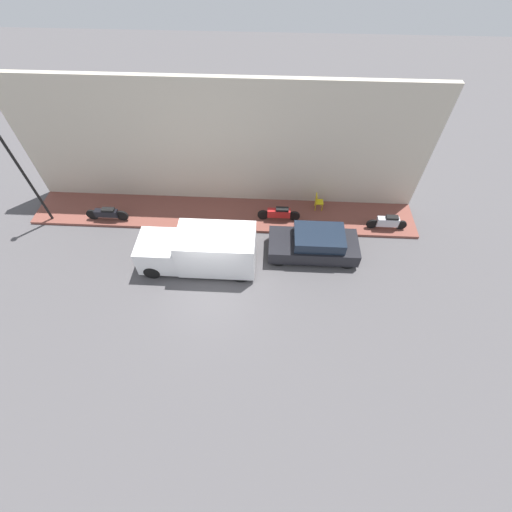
{
  "coord_description": "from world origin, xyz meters",
  "views": [
    {
      "loc": [
        -8.47,
        -2.32,
        12.46
      ],
      "look_at": [
        1.06,
        -1.83,
        0.6
      ],
      "focal_mm": 24.0,
      "sensor_mm": 36.0,
      "label": 1
    }
  ],
  "objects_px": {
    "streetlamp": "(19,167)",
    "cafe_chair": "(318,201)",
    "scooter_silver": "(388,222)",
    "motorcycle_red": "(279,213)",
    "parked_car": "(314,244)",
    "motorcycle_black": "(107,213)",
    "delivery_van": "(199,250)"
  },
  "relations": [
    {
      "from": "motorcycle_black",
      "to": "motorcycle_red",
      "type": "bearing_deg",
      "value": -87.02
    },
    {
      "from": "motorcycle_red",
      "to": "cafe_chair",
      "type": "xyz_separation_m",
      "value": [
        0.91,
        -1.97,
        0.1
      ]
    },
    {
      "from": "scooter_silver",
      "to": "motorcycle_red",
      "type": "bearing_deg",
      "value": 86.28
    },
    {
      "from": "streetlamp",
      "to": "scooter_silver",
      "type": "bearing_deg",
      "value": -89.39
    },
    {
      "from": "streetlamp",
      "to": "cafe_chair",
      "type": "bearing_deg",
      "value": -83.92
    },
    {
      "from": "delivery_van",
      "to": "scooter_silver",
      "type": "height_order",
      "value": "delivery_van"
    },
    {
      "from": "parked_car",
      "to": "motorcycle_red",
      "type": "height_order",
      "value": "parked_car"
    },
    {
      "from": "scooter_silver",
      "to": "streetlamp",
      "type": "bearing_deg",
      "value": 90.61
    },
    {
      "from": "motorcycle_black",
      "to": "cafe_chair",
      "type": "height_order",
      "value": "cafe_chair"
    },
    {
      "from": "motorcycle_red",
      "to": "streetlamp",
      "type": "xyz_separation_m",
      "value": [
        -0.52,
        11.47,
        2.7
      ]
    },
    {
      "from": "delivery_van",
      "to": "motorcycle_black",
      "type": "height_order",
      "value": "delivery_van"
    },
    {
      "from": "scooter_silver",
      "to": "motorcycle_black",
      "type": "height_order",
      "value": "scooter_silver"
    },
    {
      "from": "motorcycle_red",
      "to": "streetlamp",
      "type": "distance_m",
      "value": 11.8
    },
    {
      "from": "delivery_van",
      "to": "scooter_silver",
      "type": "relative_size",
      "value": 2.63
    },
    {
      "from": "cafe_chair",
      "to": "delivery_van",
      "type": "bearing_deg",
      "value": 125.44
    },
    {
      "from": "motorcycle_red",
      "to": "cafe_chair",
      "type": "relative_size",
      "value": 2.34
    },
    {
      "from": "parked_car",
      "to": "motorcycle_black",
      "type": "height_order",
      "value": "parked_car"
    },
    {
      "from": "delivery_van",
      "to": "streetlamp",
      "type": "distance_m",
      "value": 8.66
    },
    {
      "from": "parked_car",
      "to": "streetlamp",
      "type": "relative_size",
      "value": 0.79
    },
    {
      "from": "motorcycle_black",
      "to": "streetlamp",
      "type": "xyz_separation_m",
      "value": [
        -0.08,
        2.92,
        2.7
      ]
    },
    {
      "from": "scooter_silver",
      "to": "streetlamp",
      "type": "xyz_separation_m",
      "value": [
        -0.18,
        16.74,
        2.68
      ]
    },
    {
      "from": "parked_car",
      "to": "scooter_silver",
      "type": "distance_m",
      "value": 4.01
    },
    {
      "from": "delivery_van",
      "to": "motorcycle_black",
      "type": "bearing_deg",
      "value": 63.71
    },
    {
      "from": "parked_car",
      "to": "streetlamp",
      "type": "xyz_separation_m",
      "value": [
        1.5,
        13.1,
        2.6
      ]
    },
    {
      "from": "delivery_van",
      "to": "motorcycle_red",
      "type": "xyz_separation_m",
      "value": [
        2.95,
        -3.47,
        -0.48
      ]
    },
    {
      "from": "parked_car",
      "to": "streetlamp",
      "type": "bearing_deg",
      "value": 83.48
    },
    {
      "from": "parked_car",
      "to": "cafe_chair",
      "type": "height_order",
      "value": "parked_car"
    },
    {
      "from": "parked_car",
      "to": "delivery_van",
      "type": "xyz_separation_m",
      "value": [
        -0.94,
        5.09,
        0.38
      ]
    },
    {
      "from": "motorcycle_black",
      "to": "streetlamp",
      "type": "relative_size",
      "value": 0.41
    },
    {
      "from": "parked_car",
      "to": "delivery_van",
      "type": "relative_size",
      "value": 0.8
    },
    {
      "from": "delivery_van",
      "to": "parked_car",
      "type": "bearing_deg",
      "value": -79.57
    },
    {
      "from": "delivery_van",
      "to": "motorcycle_black",
      "type": "distance_m",
      "value": 5.69
    }
  ]
}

